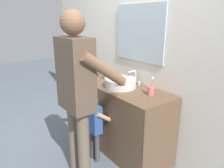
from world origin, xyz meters
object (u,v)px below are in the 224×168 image
Objects in this scene: child_toddler at (95,123)px; toothbrush_cup at (151,90)px; adult_parent at (78,85)px; soap_bottle at (106,75)px.

toothbrush_cup is at bearing 48.75° from child_toddler.
adult_parent is at bearing -62.55° from child_toddler.
soap_bottle is 0.90m from adult_parent.
soap_bottle is (-0.80, -0.03, 0.01)m from toothbrush_cup.
adult_parent is at bearing -53.45° from soap_bottle.
toothbrush_cup is at bearing 70.06° from adult_parent.
adult_parent is (0.14, -0.28, 0.55)m from child_toddler.
adult_parent is (-0.27, -0.75, 0.13)m from toothbrush_cup.
soap_bottle is at bearing 131.32° from child_toddler.
soap_bottle is at bearing -177.95° from toothbrush_cup.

